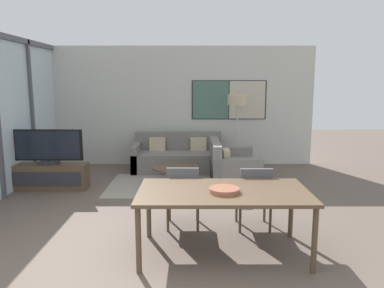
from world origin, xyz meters
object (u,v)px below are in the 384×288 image
Objects in this scene: coffee_table at (174,171)px; dining_table at (222,196)px; fruit_bowl at (223,190)px; floor_lamp at (236,104)px; dining_chair_centre at (253,194)px; sofa_main at (177,158)px; dining_chair_left at (182,194)px; tv_console at (49,177)px; television at (47,147)px; sofa_side at (229,169)px.

dining_table reaches higher than coffee_table.
coffee_table is 2.59× the size of fruit_bowl.
coffee_table is 2.15m from floor_lamp.
sofa_main is at bearing 108.47° from dining_chair_centre.
sofa_main is 2.27× the size of dining_chair_left.
dining_chair_left is 0.96m from dining_chair_centre.
dining_table is 0.92m from dining_chair_left.
floor_lamp is (1.12, 3.33, 1.01)m from dining_chair_left.
tv_console is at bearing 138.64° from dining_table.
coffee_table is (2.33, 0.27, 0.04)m from tv_console.
television is 1.43× the size of coffee_table.
floor_lamp is (0.16, 3.37, 1.01)m from dining_chair_centre.
sofa_main is 2.27× the size of dining_chair_centre.
fruit_bowl is at bearing -98.60° from floor_lamp.
television is 0.64× the size of sofa_main.
coffee_table is 2.49m from dining_chair_centre.
sofa_side is 4.01× the size of fruit_bowl.
coffee_table is (0.00, -1.27, 0.00)m from sofa_main.
sofa_main is 1.17× the size of floor_lamp.
floor_lamp is at bearing 71.48° from dining_chair_left.
television is at bearing 90.00° from tv_console.
fruit_bowl is (-0.47, -0.80, 0.30)m from dining_chair_centre.
dining_chair_centre is 3.52m from floor_lamp.
dining_chair_left is (-0.87, -2.33, 0.21)m from sofa_side.
sofa_side is 1.60m from floor_lamp.
television reaches higher than dining_chair_centre.
tv_console is 1.56× the size of coffee_table.
television reaches higher than dining_table.
sofa_main is 1.27m from coffee_table.
tv_console is at bearing -90.00° from television.
dining_chair_left is at bearing 177.51° from dining_chair_centre.
tv_console is 3.16m from dining_chair_left.
tv_console is 4.10m from fruit_bowl.
television is at bearing -173.52° from coffee_table.
coffee_table is 1.02× the size of dining_chair_centre.
sofa_main reaches higher than coffee_table.
dining_table is (3.01, -2.65, 0.46)m from tv_console.
dining_chair_centre reaches higher than fruit_bowl.
sofa_side is at bearing 7.39° from television.
dining_table reaches higher than tv_console.
coffee_table is at bearing 95.31° from dining_chair_left.
floor_lamp is (3.64, 1.44, 0.70)m from television.
floor_lamp reaches higher than dining_chair_left.
dining_table is at bearing -80.78° from sofa_main.
sofa_side is 3.23m from fruit_bowl.
sofa_main is at bearing 33.48° from tv_console.
dining_chair_left is at bearing -36.74° from tv_console.
sofa_main is at bearing 90.00° from coffee_table.
dining_chair_centre reaches higher than dining_table.
sofa_side is at bearing 7.41° from tv_console.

